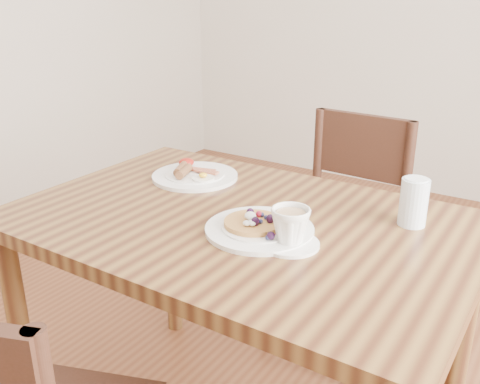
{
  "coord_description": "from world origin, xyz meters",
  "views": [
    {
      "loc": [
        0.7,
        -1.08,
        1.32
      ],
      "look_at": [
        0.0,
        0.0,
        0.82
      ],
      "focal_mm": 40.0,
      "sensor_mm": 36.0,
      "label": 1
    }
  ],
  "objects_px": {
    "breakfast_plate": "(194,174)",
    "water_glass": "(414,202)",
    "chair_far": "(342,223)",
    "pancake_plate": "(262,226)",
    "dining_table": "(240,250)",
    "teacup_saucer": "(290,229)"
  },
  "relations": [
    {
      "from": "breakfast_plate",
      "to": "water_glass",
      "type": "bearing_deg",
      "value": 1.55
    },
    {
      "from": "chair_far",
      "to": "pancake_plate",
      "type": "distance_m",
      "value": 0.75
    },
    {
      "from": "chair_far",
      "to": "water_glass",
      "type": "height_order",
      "value": "chair_far"
    },
    {
      "from": "chair_far",
      "to": "pancake_plate",
      "type": "bearing_deg",
      "value": 97.56
    },
    {
      "from": "dining_table",
      "to": "teacup_saucer",
      "type": "xyz_separation_m",
      "value": [
        0.19,
        -0.08,
        0.14
      ]
    },
    {
      "from": "pancake_plate",
      "to": "teacup_saucer",
      "type": "distance_m",
      "value": 0.1
    },
    {
      "from": "chair_far",
      "to": "teacup_saucer",
      "type": "height_order",
      "value": "chair_far"
    },
    {
      "from": "chair_far",
      "to": "teacup_saucer",
      "type": "relative_size",
      "value": 6.29
    },
    {
      "from": "dining_table",
      "to": "breakfast_plate",
      "type": "xyz_separation_m",
      "value": [
        -0.29,
        0.18,
        0.11
      ]
    },
    {
      "from": "dining_table",
      "to": "water_glass",
      "type": "bearing_deg",
      "value": 26.65
    },
    {
      "from": "pancake_plate",
      "to": "teacup_saucer",
      "type": "xyz_separation_m",
      "value": [
        0.09,
        -0.03,
        0.03
      ]
    },
    {
      "from": "pancake_plate",
      "to": "water_glass",
      "type": "relative_size",
      "value": 2.21
    },
    {
      "from": "water_glass",
      "to": "breakfast_plate",
      "type": "bearing_deg",
      "value": -178.45
    },
    {
      "from": "teacup_saucer",
      "to": "pancake_plate",
      "type": "bearing_deg",
      "value": 162.8
    },
    {
      "from": "breakfast_plate",
      "to": "dining_table",
      "type": "bearing_deg",
      "value": -31.51
    },
    {
      "from": "teacup_saucer",
      "to": "breakfast_plate",
      "type": "bearing_deg",
      "value": 152.01
    },
    {
      "from": "pancake_plate",
      "to": "breakfast_plate",
      "type": "distance_m",
      "value": 0.45
    },
    {
      "from": "dining_table",
      "to": "breakfast_plate",
      "type": "relative_size",
      "value": 4.44
    },
    {
      "from": "dining_table",
      "to": "chair_far",
      "type": "height_order",
      "value": "chair_far"
    },
    {
      "from": "chair_far",
      "to": "water_glass",
      "type": "bearing_deg",
      "value": 131.0
    },
    {
      "from": "chair_far",
      "to": "pancake_plate",
      "type": "relative_size",
      "value": 3.26
    },
    {
      "from": "dining_table",
      "to": "breakfast_plate",
      "type": "distance_m",
      "value": 0.36
    }
  ]
}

